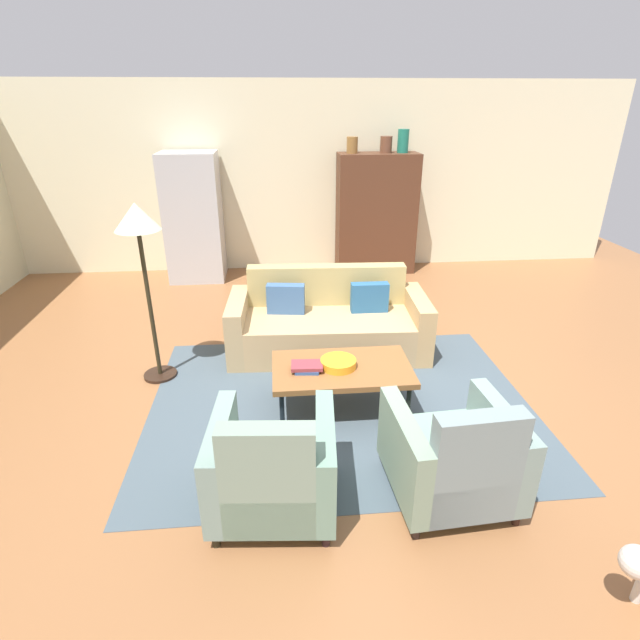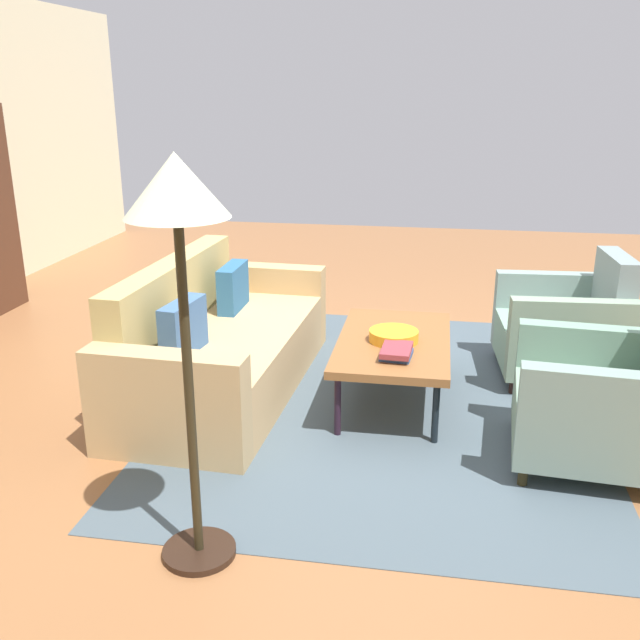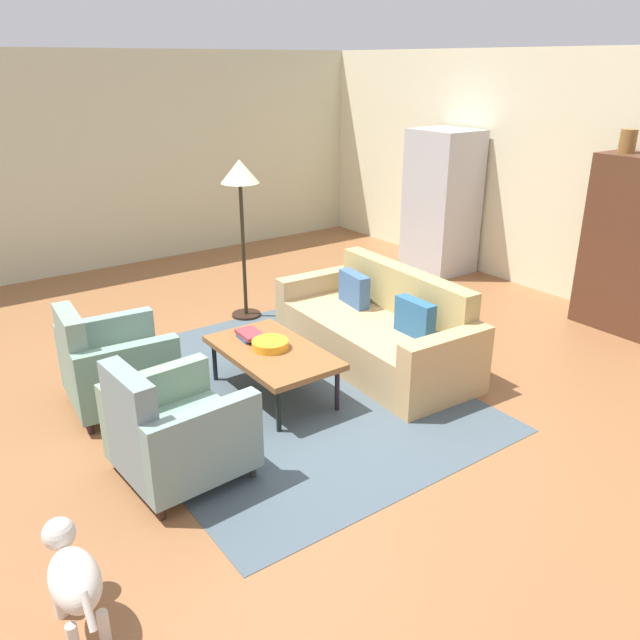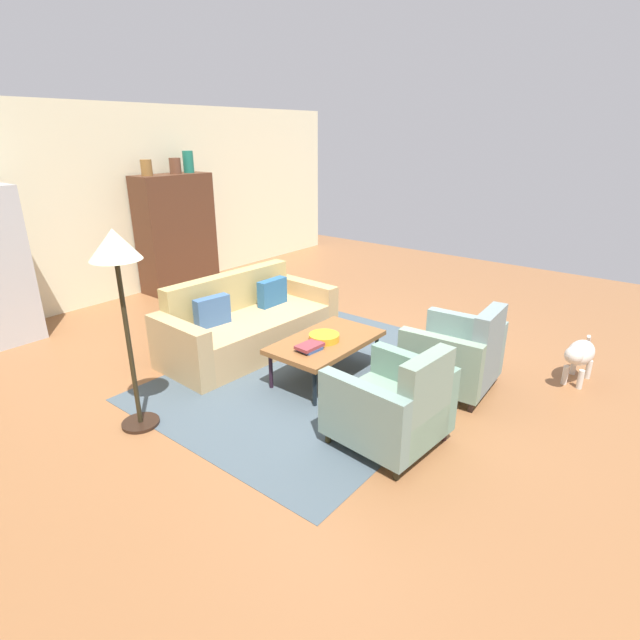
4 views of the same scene
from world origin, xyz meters
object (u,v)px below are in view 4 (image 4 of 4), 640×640
(vase_tall, at_px, (146,168))
(vase_round, at_px, (175,166))
(floor_lamp, at_px, (117,264))
(coffee_table, at_px, (326,343))
(couch, at_px, (246,325))
(armchair_left, at_px, (395,408))
(vase_small, at_px, (188,162))
(dog, at_px, (580,354))
(book_stack, at_px, (310,347))
(fruit_bowl, at_px, (324,337))
(cabinet, at_px, (176,233))
(armchair_right, at_px, (458,357))

(vase_tall, xyz_separation_m, vase_round, (0.50, 0.00, 0.00))
(floor_lamp, bearing_deg, coffee_table, -22.46)
(couch, relative_size, armchair_left, 2.43)
(armchair_left, distance_m, vase_small, 5.59)
(vase_small, bearing_deg, dog, -89.02)
(armchair_left, relative_size, dog, 1.24)
(book_stack, xyz_separation_m, floor_lamp, (-1.42, 0.75, 0.99))
(armchair_left, xyz_separation_m, fruit_bowl, (0.57, 1.17, 0.11))
(cabinet, bearing_deg, vase_round, -2.71)
(coffee_table, bearing_deg, fruit_bowl, -180.00)
(book_stack, height_order, vase_round, vase_round)
(floor_lamp, bearing_deg, book_stack, -27.78)
(cabinet, bearing_deg, couch, -111.38)
(armchair_right, bearing_deg, dog, -49.55)
(couch, xyz_separation_m, armchair_right, (0.60, -2.35, 0.06))
(vase_small, relative_size, floor_lamp, 0.19)
(vase_tall, relative_size, vase_small, 0.69)
(vase_tall, bearing_deg, couch, -103.47)
(armchair_left, distance_m, dog, 2.28)
(coffee_table, height_order, fruit_bowl, fruit_bowl)
(book_stack, height_order, cabinet, cabinet)
(vase_small, height_order, dog, vase_small)
(vase_round, relative_size, vase_small, 0.71)
(fruit_bowl, height_order, book_stack, fruit_bowl)
(vase_tall, height_order, vase_round, vase_round)
(couch, distance_m, vase_tall, 3.15)
(coffee_table, height_order, vase_small, vase_small)
(book_stack, bearing_deg, coffee_table, 6.60)
(vase_small, xyz_separation_m, dog, (0.10, -5.88, -1.65))
(couch, relative_size, dog, 3.01)
(vase_small, bearing_deg, armchair_right, -98.88)
(dog, bearing_deg, cabinet, -83.05)
(couch, xyz_separation_m, dog, (1.48, -3.26, 0.03))
(couch, bearing_deg, armchair_right, 106.91)
(couch, relative_size, cabinet, 1.19)
(cabinet, bearing_deg, vase_small, -0.77)
(vase_tall, bearing_deg, vase_round, 0.00)
(vase_round, height_order, floor_lamp, vase_round)
(couch, height_order, book_stack, couch)
(cabinet, distance_m, dog, 5.93)
(armchair_right, height_order, floor_lamp, floor_lamp)
(fruit_bowl, xyz_separation_m, vase_round, (1.16, 3.80, 1.46))
(coffee_table, bearing_deg, vase_small, 70.05)
(armchair_left, bearing_deg, coffee_table, 67.29)
(coffee_table, distance_m, floor_lamp, 2.15)
(cabinet, height_order, floor_lamp, cabinet)
(coffee_table, relative_size, armchair_left, 1.36)
(floor_lamp, bearing_deg, armchair_left, -59.18)
(coffee_table, xyz_separation_m, floor_lamp, (-1.73, 0.71, 1.06))
(armchair_right, height_order, vase_round, vase_round)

